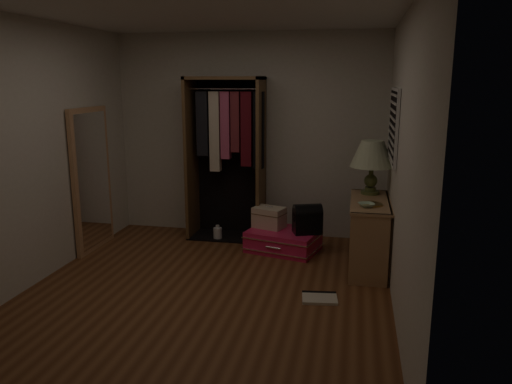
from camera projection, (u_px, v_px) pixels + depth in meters
The scene contains 13 objects.
ground at pixel (206, 292), 4.82m from camera, with size 4.00×4.00×0.00m, color brown.
room_walls at pixel (212, 137), 4.52m from camera, with size 3.52×4.02×2.60m.
console_bookshelf at pixel (369, 231), 5.43m from camera, with size 0.42×1.12×0.75m.
open_wardrobe at pixel (228, 144), 6.30m from camera, with size 0.97×0.50×2.05m.
floor_mirror at pixel (92, 180), 5.92m from camera, with size 0.06×0.80×1.70m.
pink_suitcase at pixel (283, 240), 5.98m from camera, with size 0.94×0.78×0.25m.
train_case at pixel (269, 217), 6.06m from camera, with size 0.43×0.36×0.27m.
black_bag at pixel (307, 218), 5.82m from camera, with size 0.37×0.30×0.35m.
table_lamp at pixel (372, 155), 5.54m from camera, with size 0.50×0.50×0.60m.
brass_tray at pixel (371, 204), 5.14m from camera, with size 0.24×0.24×0.01m.
ceramic_bowl at pixel (366, 205), 5.05m from camera, with size 0.16×0.16×0.04m, color #B4D8B6.
white_jug at pixel (218, 233), 6.40m from camera, with size 0.14×0.14×0.19m.
floor_book at pixel (319, 297), 4.68m from camera, with size 0.35×0.30×0.03m.
Camera 1 is at (1.36, -4.31, 2.01)m, focal length 35.00 mm.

